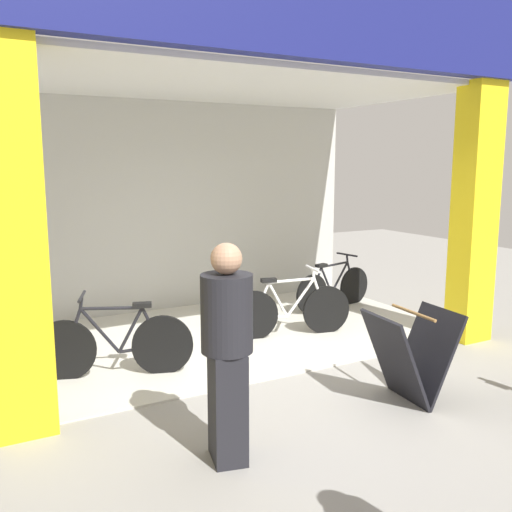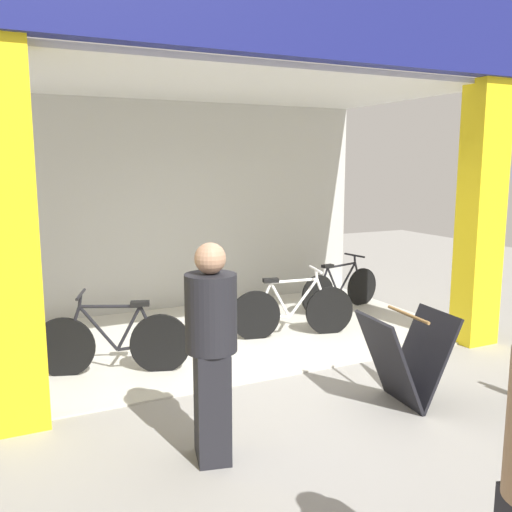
# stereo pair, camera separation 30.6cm
# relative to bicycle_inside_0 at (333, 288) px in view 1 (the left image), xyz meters

# --- Properties ---
(ground_plane) EXTENTS (19.32, 19.32, 0.00)m
(ground_plane) POSITION_rel_bicycle_inside_0_xyz_m (-1.98, -2.00, -0.33)
(ground_plane) COLOR gray
(ground_plane) RESTS_ON ground
(shop_facade) EXTENTS (5.86, 3.54, 4.04)m
(shop_facade) POSITION_rel_bicycle_inside_0_xyz_m (-1.98, -0.39, 1.81)
(shop_facade) COLOR beige
(shop_facade) RESTS_ON ground
(bicycle_inside_0) EXTENTS (1.49, 0.41, 0.83)m
(bicycle_inside_0) POSITION_rel_bicycle_inside_0_xyz_m (0.00, 0.00, 0.00)
(bicycle_inside_0) COLOR black
(bicycle_inside_0) RESTS_ON ground
(bicycle_inside_1) EXTENTS (1.55, 0.58, 0.89)m
(bicycle_inside_1) POSITION_rel_bicycle_inside_0_xyz_m (-3.63, -1.16, 0.03)
(bicycle_inside_1) COLOR black
(bicycle_inside_1) RESTS_ON ground
(bicycle_inside_2) EXTENTS (1.58, 0.47, 0.89)m
(bicycle_inside_2) POSITION_rel_bicycle_inside_0_xyz_m (-1.31, -0.86, 0.02)
(bicycle_inside_2) COLOR black
(bicycle_inside_2) RESTS_ON ground
(sandwich_board_sign) EXTENTS (0.81, 0.67, 0.87)m
(sandwich_board_sign) POSITION_rel_bicycle_inside_0_xyz_m (-1.36, -3.04, 0.10)
(sandwich_board_sign) COLOR black
(sandwich_board_sign) RESTS_ON ground
(pedestrian_0) EXTENTS (0.46, 0.69, 1.64)m
(pedestrian_0) POSITION_rel_bicycle_inside_0_xyz_m (-3.30, -3.16, 0.53)
(pedestrian_0) COLOR black
(pedestrian_0) RESTS_ON ground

